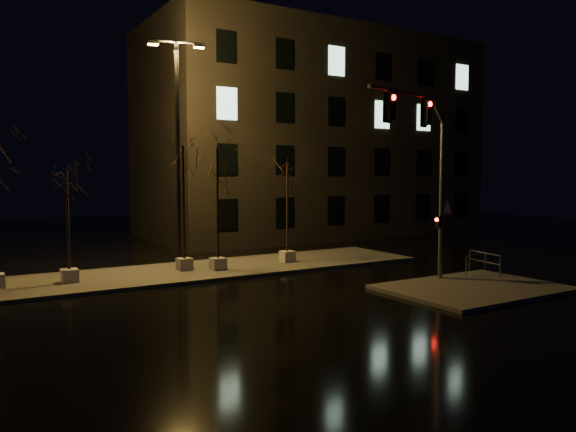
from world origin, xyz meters
TOP-DOWN VIEW (x-y plane):
  - ground at (0.00, 0.00)m, footprint 90.00×90.00m
  - median at (0.00, 6.00)m, footprint 22.00×5.00m
  - sidewalk_corner at (7.50, -3.50)m, footprint 7.00×5.00m
  - building at (14.00, 18.00)m, footprint 25.00×12.00m
  - tree_1 at (-6.15, 5.83)m, footprint 1.80×1.80m
  - tree_2 at (-0.97, 6.23)m, footprint 1.80×1.80m
  - tree_3 at (0.40, 5.46)m, footprint 1.80×1.80m
  - tree_4 at (4.42, 5.80)m, footprint 1.80×1.80m
  - traffic_signal_mast at (6.51, -1.82)m, footprint 6.11×1.65m
  - streetlight_main at (-0.91, 7.07)m, footprint 2.66×0.91m
  - guard_rail_a at (10.00, -1.50)m, footprint 1.96×0.58m
  - guard_rail_b at (10.21, -1.78)m, footprint 0.37×2.00m

SIDE VIEW (x-z plane):
  - ground at x=0.00m, z-range 0.00..0.00m
  - median at x=0.00m, z-range 0.00..0.15m
  - sidewalk_corner at x=7.50m, z-range 0.00..0.15m
  - guard_rail_a at x=10.00m, z-range 0.28..1.16m
  - guard_rail_b at x=10.21m, z-range 0.29..1.25m
  - tree_1 at x=-6.15m, z-range 1.39..6.19m
  - tree_4 at x=4.42m, z-range 1.49..6.65m
  - tree_3 at x=0.40m, z-range 1.66..7.50m
  - tree_2 at x=-0.97m, z-range 1.69..7.67m
  - traffic_signal_mast at x=6.51m, z-range 1.35..9.02m
  - streetlight_main at x=-0.91m, z-range 0.98..11.70m
  - building at x=14.00m, z-range 0.00..15.00m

